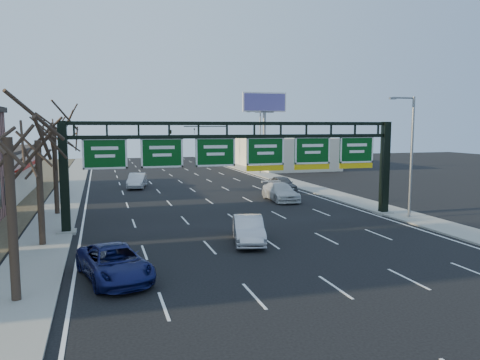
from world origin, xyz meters
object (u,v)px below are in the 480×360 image
object	(u,v)px
car_silver_sedan	(248,230)
car_white_wagon	(280,192)
car_blue_suv	(114,263)
sign_gantry	(243,158)

from	to	relation	value
car_silver_sedan	car_white_wagon	bearing A→B (deg)	74.39
car_blue_suv	car_white_wagon	size ratio (longest dim) A/B	0.97
car_blue_suv	car_white_wagon	world-z (taller)	car_white_wagon
car_blue_suv	car_silver_sedan	distance (m)	9.05
car_blue_suv	sign_gantry	bearing A→B (deg)	34.76
sign_gantry	car_blue_suv	world-z (taller)	sign_gantry
car_silver_sedan	car_white_wagon	distance (m)	16.09
car_white_wagon	car_silver_sedan	bearing A→B (deg)	-117.58
car_silver_sedan	car_blue_suv	bearing A→B (deg)	-136.74
car_silver_sedan	car_white_wagon	size ratio (longest dim) A/B	0.85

